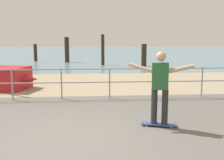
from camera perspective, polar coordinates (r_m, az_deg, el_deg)
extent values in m
cube|color=tan|center=(12.16, -6.40, -0.58)|extent=(24.00, 6.00, 0.04)
cube|color=slate|center=(40.04, -5.00, 6.07)|extent=(72.00, 50.00, 0.04)
cylinder|color=gray|center=(9.10, -20.95, -1.00)|extent=(0.05, 0.05, 1.05)
cylinder|color=gray|center=(8.78, -10.95, -0.91)|extent=(0.05, 0.05, 1.05)
cylinder|color=gray|center=(8.73, -0.53, -0.79)|extent=(0.05, 0.05, 1.05)
cylinder|color=gray|center=(8.98, 9.65, -0.65)|extent=(0.05, 0.05, 1.05)
cylinder|color=gray|center=(9.49, 19.02, -0.51)|extent=(0.05, 0.05, 1.05)
cylinder|color=gray|center=(8.83, -16.18, 2.20)|extent=(14.32, 0.04, 0.04)
cylinder|color=gray|center=(8.89, -16.05, -0.63)|extent=(14.32, 0.04, 0.04)
cone|color=#B21E23|center=(10.83, -18.53, 0.24)|extent=(1.25, 1.01, 0.77)
cube|color=#334C8C|center=(6.17, 10.21, -9.45)|extent=(0.82, 0.43, 0.02)
cylinder|color=#E5598C|center=(6.12, 7.50, -9.94)|extent=(0.07, 0.05, 0.06)
cylinder|color=#E5598C|center=(6.28, 7.64, -9.47)|extent=(0.07, 0.05, 0.06)
cylinder|color=#E5598C|center=(6.10, 12.83, -10.15)|extent=(0.07, 0.05, 0.06)
cylinder|color=#E5598C|center=(6.26, 12.83, -9.68)|extent=(0.07, 0.05, 0.06)
cylinder|color=#26262B|center=(6.06, 9.18, -5.70)|extent=(0.14, 0.14, 0.80)
cylinder|color=#26262B|center=(6.05, 11.46, -5.79)|extent=(0.14, 0.14, 0.80)
cube|color=#26592D|center=(5.92, 10.51, 0.83)|extent=(0.40, 0.30, 0.60)
sphere|color=tan|center=(5.87, 10.63, 5.08)|extent=(0.22, 0.22, 0.22)
cylinder|color=tan|center=(5.93, 6.24, 2.68)|extent=(0.56, 0.25, 0.23)
cylinder|color=tan|center=(5.89, 14.89, 2.40)|extent=(0.56, 0.25, 0.23)
cylinder|color=#332319|center=(24.70, -16.36, 5.76)|extent=(0.30, 0.30, 1.55)
cylinder|color=#332319|center=(22.80, -9.81, 6.52)|extent=(0.38, 0.38, 2.16)
cylinder|color=#332319|center=(19.98, -2.02, 6.57)|extent=(0.25, 0.25, 2.34)
cylinder|color=#332319|center=(19.29, 6.98, 5.38)|extent=(0.38, 0.38, 1.64)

